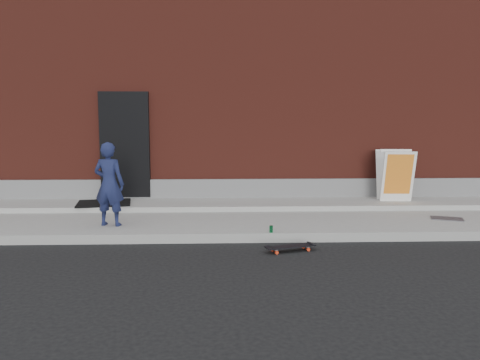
{
  "coord_description": "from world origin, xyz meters",
  "views": [
    {
      "loc": [
        -0.49,
        -7.14,
        1.88
      ],
      "look_at": [
        -0.21,
        0.8,
        0.9
      ],
      "focal_mm": 35.0,
      "sensor_mm": 36.0,
      "label": 1
    }
  ],
  "objects_px": {
    "pizza_sign": "(395,175)",
    "soda_can": "(271,229)",
    "child": "(109,184)",
    "skateboard": "(290,247)"
  },
  "relations": [
    {
      "from": "child",
      "to": "soda_can",
      "type": "relative_size",
      "value": 12.89
    },
    {
      "from": "skateboard",
      "to": "child",
      "type": "bearing_deg",
      "value": 158.03
    },
    {
      "from": "skateboard",
      "to": "soda_can",
      "type": "relative_size",
      "value": 6.88
    },
    {
      "from": "child",
      "to": "skateboard",
      "type": "distance_m",
      "value": 3.21
    },
    {
      "from": "child",
      "to": "soda_can",
      "type": "xyz_separation_m",
      "value": [
        2.66,
        -0.61,
        -0.65
      ]
    },
    {
      "from": "pizza_sign",
      "to": "soda_can",
      "type": "bearing_deg",
      "value": -140.02
    },
    {
      "from": "skateboard",
      "to": "soda_can",
      "type": "bearing_deg",
      "value": 112.19
    },
    {
      "from": "child",
      "to": "skateboard",
      "type": "relative_size",
      "value": 1.87
    },
    {
      "from": "soda_can",
      "to": "child",
      "type": "bearing_deg",
      "value": 167.14
    },
    {
      "from": "child",
      "to": "soda_can",
      "type": "height_order",
      "value": "child"
    }
  ]
}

